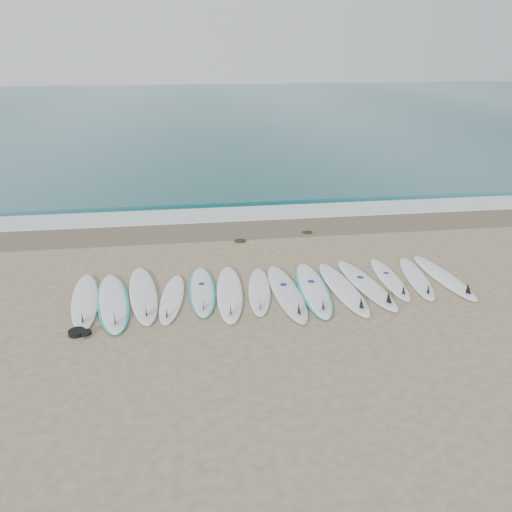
{
  "coord_description": "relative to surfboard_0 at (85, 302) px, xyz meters",
  "views": [
    {
      "loc": [
        -1.71,
        -9.88,
        5.17
      ],
      "look_at": [
        -0.21,
        1.11,
        0.4
      ],
      "focal_mm": 35.0,
      "sensor_mm": 36.0,
      "label": 1
    }
  ],
  "objects": [
    {
      "name": "ocean",
      "position": [
        4.08,
        32.56,
        -0.04
      ],
      "size": [
        120.0,
        55.0,
        0.03
      ],
      "primitive_type": "cube",
      "color": "#215D62",
      "rests_on": "ground"
    },
    {
      "name": "leash_coil",
      "position": [
        0.11,
        -1.24,
        -0.01
      ],
      "size": [
        0.46,
        0.36,
        0.11
      ],
      "color": "black",
      "rests_on": "ground"
    },
    {
      "name": "surfboard_1",
      "position": [
        0.6,
        -0.09,
        -0.01
      ],
      "size": [
        1.15,
        2.9,
        0.36
      ],
      "rotation": [
        0.0,
        0.0,
        0.17
      ],
      "color": "white",
      "rests_on": "ground"
    },
    {
      "name": "surfboard_8",
      "position": [
        5.0,
        -0.08,
        -0.01
      ],
      "size": [
        0.8,
        2.82,
        0.35
      ],
      "rotation": [
        0.0,
        0.0,
        -0.05
      ],
      "color": "white",
      "rests_on": "ground"
    },
    {
      "name": "surfboard_0",
      "position": [
        0.0,
        0.0,
        0.0
      ],
      "size": [
        0.92,
        2.74,
        0.34
      ],
      "rotation": [
        0.0,
        0.0,
        0.14
      ],
      "color": "white",
      "rests_on": "ground"
    },
    {
      "name": "surfboard_12",
      "position": [
        7.55,
        0.14,
        -0.01
      ],
      "size": [
        0.83,
        2.41,
        0.3
      ],
      "rotation": [
        0.0,
        0.0,
        -0.15
      ],
      "color": "white",
      "rests_on": "ground"
    },
    {
      "name": "seaweed_far",
      "position": [
        5.71,
        3.58,
        -0.03
      ],
      "size": [
        0.31,
        0.24,
        0.06
      ],
      "primitive_type": "ellipsoid",
      "color": "black",
      "rests_on": "ground"
    },
    {
      "name": "ground",
      "position": [
        4.08,
        0.06,
        -0.06
      ],
      "size": [
        120.0,
        120.0,
        0.0
      ],
      "primitive_type": "plane",
      "color": "#978462"
    },
    {
      "name": "wave_crest",
      "position": [
        4.08,
        7.06,
        -0.01
      ],
      "size": [
        120.0,
        1.0,
        0.1
      ],
      "primitive_type": "cube",
      "color": "#215D62",
      "rests_on": "ground"
    },
    {
      "name": "surfboard_2",
      "position": [
        1.22,
        0.14,
        0.0
      ],
      "size": [
        0.97,
        2.91,
        0.36
      ],
      "rotation": [
        0.0,
        0.0,
        0.13
      ],
      "color": "white",
      "rests_on": "ground"
    },
    {
      "name": "surfboard_11",
      "position": [
        6.91,
        0.17,
        -0.01
      ],
      "size": [
        0.54,
        2.32,
        0.3
      ],
      "rotation": [
        0.0,
        0.0,
        -0.03
      ],
      "color": "white",
      "rests_on": "ground"
    },
    {
      "name": "surfboard_3",
      "position": [
        1.84,
        -0.12,
        -0.01
      ],
      "size": [
        0.71,
        2.35,
        0.3
      ],
      "rotation": [
        0.0,
        0.0,
        -0.1
      ],
      "color": "white",
      "rests_on": "ground"
    },
    {
      "name": "surfboard_4",
      "position": [
        2.51,
        0.18,
        -0.01
      ],
      "size": [
        0.6,
        2.49,
        0.32
      ],
      "rotation": [
        0.0,
        0.0,
        -0.0
      ],
      "color": "white",
      "rests_on": "ground"
    },
    {
      "name": "wet_sand_band",
      "position": [
        4.08,
        4.16,
        -0.05
      ],
      "size": [
        120.0,
        1.8,
        0.01
      ],
      "primitive_type": "cube",
      "color": "brown",
      "rests_on": "ground"
    },
    {
      "name": "surfboard_7",
      "position": [
        4.37,
        -0.21,
        0.0
      ],
      "size": [
        0.74,
        2.87,
        0.36
      ],
      "rotation": [
        0.0,
        0.0,
        0.05
      ],
      "color": "silver",
      "rests_on": "ground"
    },
    {
      "name": "seaweed_near",
      "position": [
        3.68,
        3.16,
        -0.03
      ],
      "size": [
        0.33,
        0.26,
        0.06
      ],
      "primitive_type": "ellipsoid",
      "color": "black",
      "rests_on": "ground"
    },
    {
      "name": "surfboard_10",
      "position": [
        6.27,
        -0.05,
        0.0
      ],
      "size": [
        0.97,
        2.8,
        0.35
      ],
      "rotation": [
        0.0,
        0.0,
        0.15
      ],
      "color": "white",
      "rests_on": "ground"
    },
    {
      "name": "surfboard_9",
      "position": [
        5.68,
        -0.18,
        0.0
      ],
      "size": [
        0.8,
        2.79,
        0.35
      ],
      "rotation": [
        0.0,
        0.0,
        0.08
      ],
      "color": "white",
      "rests_on": "ground"
    },
    {
      "name": "surfboard_13",
      "position": [
        8.22,
        0.08,
        -0.0
      ],
      "size": [
        0.77,
        2.6,
        0.33
      ],
      "rotation": [
        0.0,
        0.0,
        0.09
      ],
      "color": "white",
      "rests_on": "ground"
    },
    {
      "name": "foam_band",
      "position": [
        4.08,
        5.56,
        -0.04
      ],
      "size": [
        120.0,
        1.4,
        0.04
      ],
      "primitive_type": "cube",
      "color": "silver",
      "rests_on": "ground"
    },
    {
      "name": "surfboard_5",
      "position": [
        3.11,
        -0.06,
        0.0
      ],
      "size": [
        0.74,
        2.79,
        0.35
      ],
      "rotation": [
        0.0,
        0.0,
        -0.06
      ],
      "color": "white",
      "rests_on": "ground"
    },
    {
      "name": "surfboard_6",
      "position": [
        3.78,
        -0.02,
        -0.01
      ],
      "size": [
        0.78,
        2.41,
        0.3
      ],
      "rotation": [
        0.0,
        0.0,
        -0.12
      ],
      "color": "white",
      "rests_on": "ground"
    }
  ]
}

